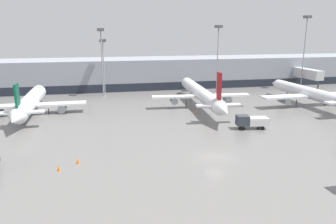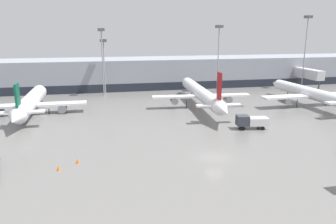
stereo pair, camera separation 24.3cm
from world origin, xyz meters
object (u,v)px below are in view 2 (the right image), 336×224
(traffic_cone_0, at_px, (78,161))
(apron_light_mast_3, at_px, (102,43))
(apron_light_mast_2, at_px, (104,50))
(traffic_cone_2, at_px, (331,96))
(apron_light_mast_7, at_px, (307,33))
(traffic_cone_3, at_px, (58,168))
(parked_jet_1, at_px, (201,94))
(apron_light_mast_5, at_px, (219,40))
(parked_jet_0, at_px, (30,103))
(traffic_cone_1, at_px, (196,111))
(parked_jet_2, at_px, (311,94))
(service_truck_2, at_px, (251,121))

(traffic_cone_0, height_order, apron_light_mast_3, apron_light_mast_3)
(apron_light_mast_3, bearing_deg, apron_light_mast_2, 81.21)
(traffic_cone_2, height_order, apron_light_mast_7, apron_light_mast_7)
(traffic_cone_3, relative_size, apron_light_mast_3, 0.04)
(parked_jet_1, relative_size, traffic_cone_0, 55.34)
(apron_light_mast_5, bearing_deg, parked_jet_0, -160.55)
(traffic_cone_1, height_order, apron_light_mast_3, apron_light_mast_3)
(traffic_cone_0, xyz_separation_m, traffic_cone_1, (23.82, 23.65, 0.02))
(parked_jet_0, height_order, traffic_cone_3, parked_jet_0)
(traffic_cone_2, bearing_deg, apron_light_mast_2, 163.31)
(apron_light_mast_2, bearing_deg, parked_jet_2, -28.82)
(parked_jet_2, bearing_deg, parked_jet_1, 79.00)
(apron_light_mast_2, xyz_separation_m, apron_light_mast_7, (59.62, -3.54, 4.53))
(apron_light_mast_2, distance_m, apron_light_mast_5, 32.41)
(traffic_cone_0, distance_m, traffic_cone_1, 33.57)
(parked_jet_1, distance_m, traffic_cone_1, 6.18)
(apron_light_mast_7, bearing_deg, parked_jet_2, -119.43)
(traffic_cone_2, bearing_deg, parked_jet_1, -174.07)
(parked_jet_0, xyz_separation_m, apron_light_mast_2, (16.23, 20.27, 9.75))
(traffic_cone_2, xyz_separation_m, traffic_cone_3, (-66.41, -34.32, 0.03))
(parked_jet_1, xyz_separation_m, apron_light_mast_3, (-21.83, 18.70, 11.06))
(apron_light_mast_3, bearing_deg, parked_jet_0, -132.29)
(traffic_cone_3, distance_m, apron_light_mast_3, 51.51)
(parked_jet_1, xyz_separation_m, apron_light_mast_7, (38.25, 18.09, 13.56))
(apron_light_mast_2, height_order, apron_light_mast_3, apron_light_mast_3)
(parked_jet_2, height_order, traffic_cone_2, parked_jet_2)
(traffic_cone_3, height_order, apron_light_mast_3, apron_light_mast_3)
(traffic_cone_0, relative_size, traffic_cone_3, 1.09)
(parked_jet_1, bearing_deg, parked_jet_0, 91.94)
(parked_jet_2, distance_m, traffic_cone_2, 14.81)
(traffic_cone_0, xyz_separation_m, traffic_cone_2, (64.13, 32.40, -0.06))
(parked_jet_2, distance_m, service_truck_2, 26.31)
(traffic_cone_2, distance_m, apron_light_mast_7, 21.75)
(parked_jet_1, xyz_separation_m, traffic_cone_3, (-28.70, -30.40, -2.90))
(traffic_cone_1, height_order, traffic_cone_3, traffic_cone_1)
(traffic_cone_1, bearing_deg, apron_light_mast_5, 60.14)
(traffic_cone_2, bearing_deg, parked_jet_0, -178.05)
(service_truck_2, bearing_deg, traffic_cone_1, -57.18)
(apron_light_mast_5, bearing_deg, apron_light_mast_2, 174.34)
(parked_jet_0, bearing_deg, traffic_cone_0, -159.80)
(service_truck_2, bearing_deg, parked_jet_2, -138.61)
(apron_light_mast_5, distance_m, apron_light_mast_7, 27.55)
(traffic_cone_3, xyz_separation_m, apron_light_mast_3, (6.87, 49.10, 13.96))
(parked_jet_1, bearing_deg, apron_light_mast_5, -26.26)
(traffic_cone_3, bearing_deg, apron_light_mast_2, 81.99)
(service_truck_2, distance_m, apron_light_mast_5, 39.98)
(parked_jet_0, distance_m, apron_light_mast_7, 78.97)
(traffic_cone_2, relative_size, traffic_cone_3, 0.92)
(parked_jet_2, xyz_separation_m, apron_light_mast_3, (-47.48, 22.94, 11.31))
(parked_jet_1, height_order, traffic_cone_0, parked_jet_1)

